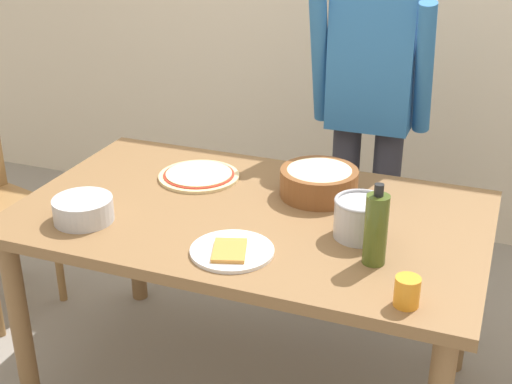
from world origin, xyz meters
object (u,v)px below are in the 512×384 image
object	(u,v)px
cup_orange	(407,292)
mixing_bowl_steel	(83,210)
plate_with_slice	(232,251)
steel_pot	(361,218)
pizza_raw_on_board	(199,176)
dining_table	(251,234)
popcorn_bowl	(319,180)
person_cook	(370,106)
olive_oil_bottle	(376,229)

from	to	relation	value
cup_orange	mixing_bowl_steel	bearing A→B (deg)	173.79
plate_with_slice	steel_pot	xyz separation A→B (m)	(0.34, 0.25, 0.06)
pizza_raw_on_board	mixing_bowl_steel	xyz separation A→B (m)	(-0.21, -0.46, 0.03)
pizza_raw_on_board	mixing_bowl_steel	bearing A→B (deg)	-113.92
dining_table	popcorn_bowl	distance (m)	0.31
pizza_raw_on_board	plate_with_slice	size ratio (longest dim) A/B	1.18
person_cook	mixing_bowl_steel	xyz separation A→B (m)	(-0.73, -1.02, -0.14)
pizza_raw_on_board	olive_oil_bottle	world-z (taller)	olive_oil_bottle
person_cook	cup_orange	bearing A→B (deg)	-72.34
mixing_bowl_steel	cup_orange	xyz separation A→B (m)	(1.10, -0.12, 0.00)
olive_oil_bottle	cup_orange	xyz separation A→B (m)	(0.13, -0.19, -0.07)
mixing_bowl_steel	cup_orange	size ratio (longest dim) A/B	2.35
steel_pot	mixing_bowl_steel	bearing A→B (deg)	-165.96
person_cook	plate_with_slice	xyz separation A→B (m)	(-0.18, -1.05, -0.17)
pizza_raw_on_board	cup_orange	distance (m)	1.06
pizza_raw_on_board	person_cook	bearing A→B (deg)	46.79
dining_table	cup_orange	distance (m)	0.73
steel_pot	popcorn_bowl	bearing A→B (deg)	129.91
cup_orange	popcorn_bowl	bearing A→B (deg)	125.25
mixing_bowl_steel	steel_pot	size ratio (longest dim) A/B	1.15
cup_orange	person_cook	bearing A→B (deg)	107.66
mixing_bowl_steel	steel_pot	bearing A→B (deg)	14.04
plate_with_slice	cup_orange	world-z (taller)	cup_orange
popcorn_bowl	steel_pot	xyz separation A→B (m)	(0.21, -0.25, 0.00)
person_cook	mixing_bowl_steel	distance (m)	1.27
mixing_bowl_steel	cup_orange	world-z (taller)	cup_orange
dining_table	cup_orange	bearing A→B (deg)	-32.77
pizza_raw_on_board	popcorn_bowl	xyz separation A→B (m)	(0.47, 0.01, 0.05)
person_cook	cup_orange	xyz separation A→B (m)	(0.36, -1.14, -0.14)
popcorn_bowl	cup_orange	size ratio (longest dim) A/B	3.29
steel_pot	cup_orange	bearing A→B (deg)	-58.58
dining_table	olive_oil_bottle	distance (m)	0.55
pizza_raw_on_board	popcorn_bowl	world-z (taller)	popcorn_bowl
pizza_raw_on_board	plate_with_slice	xyz separation A→B (m)	(0.34, -0.49, -0.00)
popcorn_bowl	mixing_bowl_steel	distance (m)	0.83
olive_oil_bottle	cup_orange	size ratio (longest dim) A/B	3.01
dining_table	mixing_bowl_steel	size ratio (longest dim) A/B	8.00
popcorn_bowl	steel_pot	size ratio (longest dim) A/B	1.61
olive_oil_bottle	popcorn_bowl	bearing A→B (deg)	125.74
dining_table	pizza_raw_on_board	distance (m)	0.36
dining_table	popcorn_bowl	xyz separation A→B (m)	(0.18, 0.21, 0.15)
plate_with_slice	steel_pot	distance (m)	0.43
popcorn_bowl	olive_oil_bottle	bearing A→B (deg)	-54.26
mixing_bowl_steel	steel_pot	xyz separation A→B (m)	(0.89, 0.22, 0.03)
popcorn_bowl	mixing_bowl_steel	xyz separation A→B (m)	(-0.68, -0.47, -0.02)
popcorn_bowl	olive_oil_bottle	distance (m)	0.50
plate_with_slice	mixing_bowl_steel	xyz separation A→B (m)	(-0.55, 0.03, 0.03)
cup_orange	steel_pot	bearing A→B (deg)	121.42
steel_pot	cup_orange	distance (m)	0.40
steel_pot	person_cook	bearing A→B (deg)	100.97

